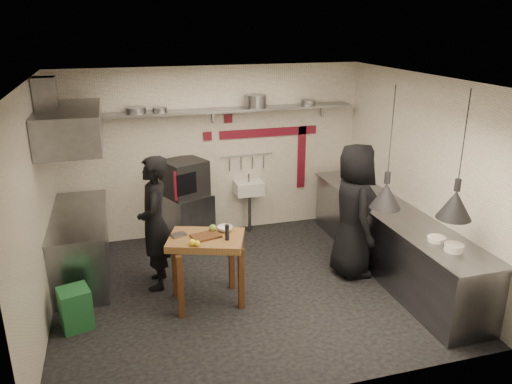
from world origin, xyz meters
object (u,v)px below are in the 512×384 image
object	(u,v)px
combi_oven	(185,178)
chef_right	(354,211)
green_bin	(75,308)
chef_left	(155,223)
prep_table	(207,270)
oven_stand	(189,218)

from	to	relation	value
combi_oven	chef_right	xyz separation A→B (m)	(2.11, -1.74, -0.13)
combi_oven	green_bin	bearing A→B (deg)	-152.18
green_bin	chef_left	xyz separation A→B (m)	(1.04, 0.74, 0.67)
chef_left	green_bin	bearing A→B (deg)	-46.29
prep_table	oven_stand	bearing A→B (deg)	107.13
combi_oven	prep_table	distance (m)	2.06
oven_stand	prep_table	distance (m)	1.95
oven_stand	prep_table	size ratio (longest dim) A/B	0.87
combi_oven	green_bin	distance (m)	2.78
chef_left	chef_right	distance (m)	2.74
chef_right	prep_table	bearing A→B (deg)	103.72
green_bin	chef_right	size ratio (longest dim) A/B	0.26
green_bin	chef_left	distance (m)	1.44
combi_oven	chef_left	bearing A→B (deg)	-138.21
oven_stand	green_bin	distance (m)	2.67
combi_oven	green_bin	size ratio (longest dim) A/B	1.22
combi_oven	green_bin	xyz separation A→B (m)	(-1.64, -2.08, -0.84)
oven_stand	chef_right	world-z (taller)	chef_right
chef_left	oven_stand	bearing A→B (deg)	162.05
chef_right	combi_oven	bearing A→B (deg)	58.22
combi_oven	chef_left	xyz separation A→B (m)	(-0.60, -1.33, -0.17)
green_bin	chef_right	bearing A→B (deg)	5.20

